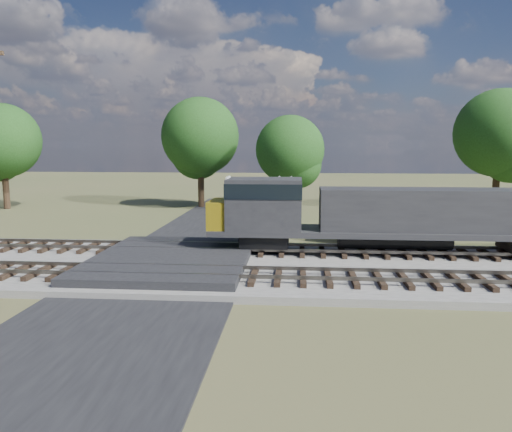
{
  "coord_description": "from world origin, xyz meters",
  "views": [
    {
      "loc": [
        5.72,
        -21.53,
        5.64
      ],
      "look_at": [
        3.77,
        2.0,
        2.27
      ],
      "focal_mm": 35.0,
      "sensor_mm": 36.0,
      "label": 1
    }
  ],
  "objects": [
    {
      "name": "ground",
      "position": [
        0.0,
        0.0,
        0.0
      ],
      "size": [
        160.0,
        160.0,
        0.0
      ],
      "primitive_type": "plane",
      "color": "#444E29",
      "rests_on": "ground"
    },
    {
      "name": "ballast_bed",
      "position": [
        10.0,
        0.5,
        0.15
      ],
      "size": [
        140.0,
        10.0,
        0.3
      ],
      "primitive_type": "cube",
      "color": "gray",
      "rests_on": "ground"
    },
    {
      "name": "road",
      "position": [
        0.0,
        0.0,
        0.04
      ],
      "size": [
        7.0,
        60.0,
        0.08
      ],
      "primitive_type": "cube",
      "color": "black",
      "rests_on": "ground"
    },
    {
      "name": "crossing_panel",
      "position": [
        0.0,
        0.5,
        0.32
      ],
      "size": [
        7.0,
        9.0,
        0.62
      ],
      "primitive_type": "cube",
      "color": "#262628",
      "rests_on": "ground"
    },
    {
      "name": "track_near",
      "position": [
        3.12,
        -2.0,
        0.41
      ],
      "size": [
        140.0,
        2.6,
        0.33
      ],
      "color": "black",
      "rests_on": "ballast_bed"
    },
    {
      "name": "track_far",
      "position": [
        3.12,
        3.0,
        0.41
      ],
      "size": [
        140.0,
        2.6,
        0.33
      ],
      "color": "black",
      "rests_on": "ballast_bed"
    },
    {
      "name": "crossing_signal_far",
      "position": [
        4.92,
        8.7,
        1.58
      ],
      "size": [
        1.53,
        0.36,
        3.8
      ],
      "rotation": [
        0.0,
        0.0,
        3.01
      ],
      "color": "silver",
      "rests_on": "ground"
    },
    {
      "name": "equipment_shed",
      "position": [
        10.76,
        7.99,
        1.49
      ],
      "size": [
        4.8,
        4.8,
        2.94
      ],
      "rotation": [
        0.0,
        0.0,
        -0.12
      ],
      "color": "#432B1D",
      "rests_on": "ground"
    },
    {
      "name": "treeline",
      "position": [
        7.17,
        21.08,
        5.92
      ],
      "size": [
        85.38,
        9.32,
        10.13
      ],
      "color": "black",
      "rests_on": "ground"
    }
  ]
}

